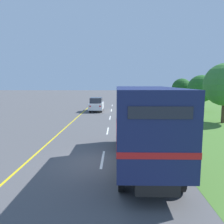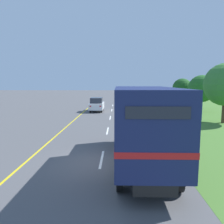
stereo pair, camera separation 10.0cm
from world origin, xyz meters
TOP-DOWN VIEW (x-y plane):
  - ground_plane at (0.00, 0.00)m, footprint 200.00×200.00m
  - edge_line_yellow at (-3.70, 12.31)m, footprint 0.12×55.00m
  - centre_dash_near at (0.00, 0.49)m, footprint 0.12×2.60m
  - centre_dash_mid_a at (0.00, 7.09)m, footprint 0.12×2.60m
  - centre_dash_mid_b at (0.00, 13.69)m, footprint 0.12×2.60m
  - centre_dash_far at (0.00, 20.29)m, footprint 0.12×2.60m
  - centre_dash_farthest at (0.00, 26.89)m, footprint 0.12×2.60m
  - horse_trailer_truck at (1.93, -0.31)m, footprint 2.47×8.26m
  - lead_car_white at (-2.01, 19.09)m, footprint 1.80×3.88m
  - highway_sign at (6.25, 6.67)m, footprint 2.26×0.09m
  - roadside_tree_mid at (12.03, 19.27)m, footprint 3.60×3.60m
  - roadside_tree_far at (10.96, 24.53)m, footprint 2.98×2.98m

SIDE VIEW (x-z plane):
  - ground_plane at x=0.00m, z-range 0.00..0.00m
  - edge_line_yellow at x=-3.70m, z-range 0.00..0.01m
  - centre_dash_near at x=0.00m, z-range 0.00..0.01m
  - centre_dash_mid_a at x=0.00m, z-range 0.00..0.01m
  - centre_dash_mid_b at x=0.00m, z-range 0.00..0.01m
  - centre_dash_far at x=0.00m, z-range 0.00..0.01m
  - centre_dash_farthest at x=0.00m, z-range 0.00..0.01m
  - lead_car_white at x=-2.01m, z-range 0.01..1.88m
  - highway_sign at x=6.25m, z-range 0.27..2.89m
  - horse_trailer_truck at x=1.93m, z-range 0.20..3.87m
  - roadside_tree_far at x=10.96m, z-range 0.75..5.27m
  - roadside_tree_mid at x=12.03m, z-range 0.63..5.50m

